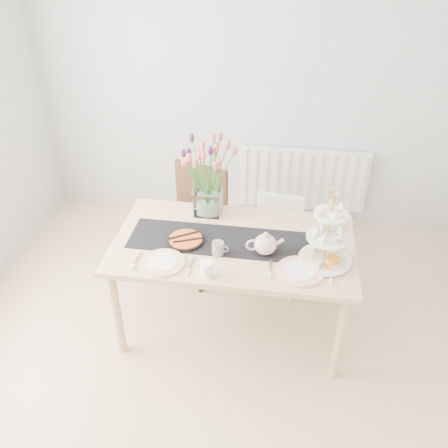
# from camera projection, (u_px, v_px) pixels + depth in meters

# --- Properties ---
(room_shell) EXTENTS (4.50, 4.50, 4.50)m
(room_shell) POSITION_uv_depth(u_px,v_px,m) (209.00, 231.00, 2.30)
(room_shell) COLOR tan
(room_shell) RESTS_ON ground
(radiator) EXTENTS (1.20, 0.08, 0.60)m
(radiator) POSITION_uv_depth(u_px,v_px,m) (303.00, 179.00, 4.51)
(radiator) COLOR white
(radiator) RESTS_ON room_shell
(dining_table) EXTENTS (1.60, 0.90, 0.75)m
(dining_table) POSITION_uv_depth(u_px,v_px,m) (234.00, 251.00, 3.20)
(dining_table) COLOR tan
(dining_table) RESTS_ON ground
(chair_brown) EXTENTS (0.57, 0.57, 0.93)m
(chair_brown) POSITION_uv_depth(u_px,v_px,m) (195.00, 214.00, 3.83)
(chair_brown) COLOR #381E14
(chair_brown) RESTS_ON ground
(chair_white) EXTENTS (0.44, 0.44, 0.75)m
(chair_white) POSITION_uv_depth(u_px,v_px,m) (276.00, 236.00, 3.76)
(chair_white) COLOR white
(chair_white) RESTS_ON ground
(table_runner) EXTENTS (1.40, 0.35, 0.01)m
(table_runner) POSITION_uv_depth(u_px,v_px,m) (234.00, 241.00, 3.15)
(table_runner) COLOR black
(table_runner) RESTS_ON dining_table
(tulip_vase) EXTENTS (0.67, 0.67, 0.58)m
(tulip_vase) POSITION_uv_depth(u_px,v_px,m) (208.00, 167.00, 3.26)
(tulip_vase) COLOR silver
(tulip_vase) RESTS_ON dining_table
(cake_stand) EXTENTS (0.33, 0.33, 0.49)m
(cake_stand) POSITION_uv_depth(u_px,v_px,m) (327.00, 243.00, 2.91)
(cake_stand) COLOR gold
(cake_stand) RESTS_ON dining_table
(teapot) EXTENTS (0.27, 0.24, 0.15)m
(teapot) POSITION_uv_depth(u_px,v_px,m) (265.00, 244.00, 3.01)
(teapot) COLOR silver
(teapot) RESTS_ON dining_table
(cream_jug) EXTENTS (0.12, 0.12, 0.10)m
(cream_jug) POSITION_uv_depth(u_px,v_px,m) (336.00, 223.00, 3.25)
(cream_jug) COLOR white
(cream_jug) RESTS_ON dining_table
(tart_tin) EXTENTS (0.25, 0.25, 0.03)m
(tart_tin) POSITION_uv_depth(u_px,v_px,m) (186.00, 240.00, 3.15)
(tart_tin) COLOR black
(tart_tin) RESTS_ON dining_table
(mug_grey) EXTENTS (0.08, 0.08, 0.09)m
(mug_grey) POSITION_uv_depth(u_px,v_px,m) (218.00, 248.00, 3.02)
(mug_grey) COLOR slate
(mug_grey) RESTS_ON dining_table
(mug_white) EXTENTS (0.11, 0.11, 0.10)m
(mug_white) POSITION_uv_depth(u_px,v_px,m) (207.00, 269.00, 2.85)
(mug_white) COLOR white
(mug_white) RESTS_ON dining_table
(mug_orange) EXTENTS (0.10, 0.10, 0.09)m
(mug_orange) POSITION_uv_depth(u_px,v_px,m) (332.00, 264.00, 2.89)
(mug_orange) COLOR orange
(mug_orange) RESTS_ON dining_table
(plate_left) EXTENTS (0.31, 0.31, 0.01)m
(plate_left) POSITION_uv_depth(u_px,v_px,m) (163.00, 263.00, 2.96)
(plate_left) COLOR white
(plate_left) RESTS_ON dining_table
(plate_right) EXTENTS (0.30, 0.30, 0.02)m
(plate_right) POSITION_uv_depth(u_px,v_px,m) (300.00, 271.00, 2.89)
(plate_right) COLOR white
(plate_right) RESTS_ON dining_table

